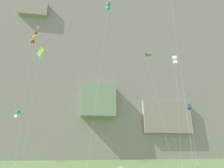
% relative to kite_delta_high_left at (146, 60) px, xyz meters
% --- Properties ---
extents(cliff_face, '(180.00, 24.92, 71.30)m').
position_rel_kite_delta_high_left_xyz_m(cliff_face, '(-11.72, 20.40, 10.82)').
color(cliff_face, gray).
rests_on(cliff_face, ground).
extents(kite_delta_high_left, '(2.67, 6.58, 25.37)m').
position_rel_kite_delta_high_left_xyz_m(kite_delta_high_left, '(0.00, 0.00, 0.00)').
color(kite_delta_high_left, green).
rests_on(kite_delta_high_left, ground).
extents(kite_windsock_upper_right, '(3.26, 6.26, 26.96)m').
position_rel_kite_delta_high_left_xyz_m(kite_windsock_upper_right, '(-27.49, -3.84, 1.49)').
color(kite_windsock_upper_right, red).
rests_on(kite_windsock_upper_right, ground).
extents(kite_diamond_low_left, '(1.66, 3.39, 21.62)m').
position_rel_kite_delta_high_left_xyz_m(kite_diamond_low_left, '(-24.50, -7.93, -4.78)').
color(kite_diamond_low_left, '#8CCC33').
rests_on(kite_diamond_low_left, ground).
extents(kite_box_high_right, '(2.97, 2.62, 26.30)m').
position_rel_kite_delta_high_left_xyz_m(kite_box_high_right, '(-12.31, -16.33, 0.69)').
color(kite_box_high_right, green).
rests_on(kite_box_high_right, ground).
extents(kite_box_high_center, '(2.88, 4.09, 11.31)m').
position_rel_kite_delta_high_left_xyz_m(kite_box_high_center, '(5.39, -7.66, -14.11)').
color(kite_box_high_center, blue).
rests_on(kite_box_high_center, ground).
extents(kite_box_mid_right, '(1.09, 2.28, 11.05)m').
position_rel_kite_delta_high_left_xyz_m(kite_box_mid_right, '(-30.70, 3.40, -14.55)').
color(kite_box_mid_right, teal).
rests_on(kite_box_mid_right, ground).
extents(kite_box_low_right, '(2.39, 2.02, 16.98)m').
position_rel_kite_delta_high_left_xyz_m(kite_box_low_right, '(-1.29, -16.19, -8.53)').
color(kite_box_low_right, white).
rests_on(kite_box_low_right, ground).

